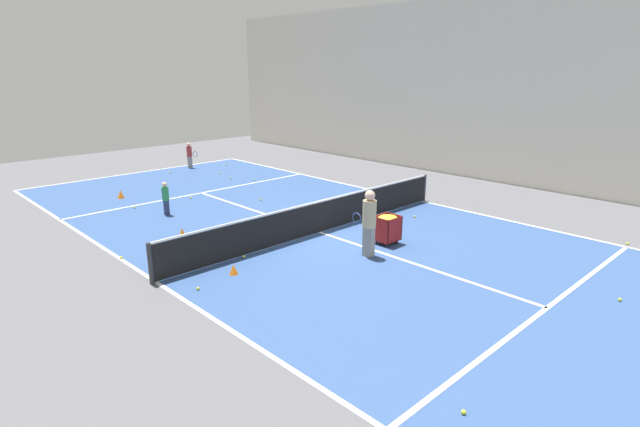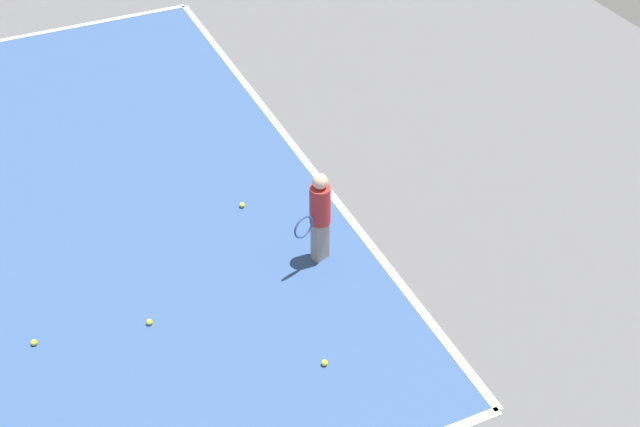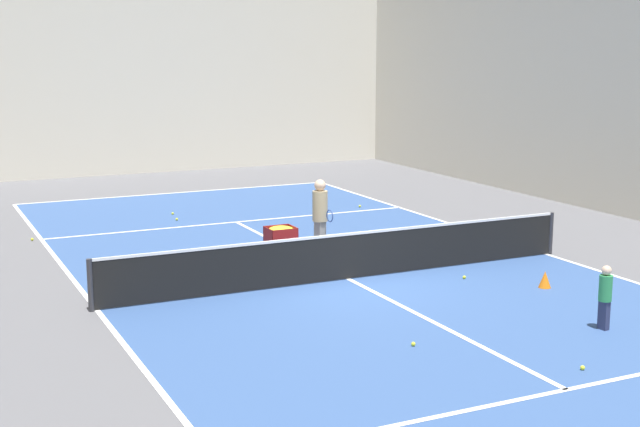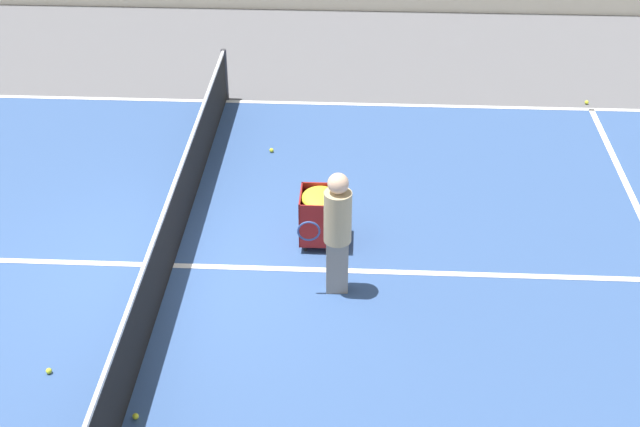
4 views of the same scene
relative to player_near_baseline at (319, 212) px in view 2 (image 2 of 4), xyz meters
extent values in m
cube|color=white|center=(2.21, -0.66, -0.69)|extent=(10.03, 0.10, 0.00)
cube|color=gray|center=(0.01, -0.01, -0.42)|extent=(0.17, 0.22, 0.54)
cylinder|color=#B22D2D|center=(0.01, -0.01, 0.09)|extent=(0.31, 0.31, 0.48)
sphere|color=beige|center=(0.01, -0.01, 0.43)|extent=(0.18, 0.18, 0.18)
torus|color=#2D478C|center=(-0.14, 0.26, -0.03)|extent=(0.12, 0.28, 0.28)
sphere|color=yellow|center=(-1.55, 0.65, -0.65)|extent=(0.07, 0.07, 0.07)
sphere|color=yellow|center=(1.30, 0.48, -0.65)|extent=(0.07, 0.07, 0.07)
sphere|color=yellow|center=(-0.01, 3.32, -0.65)|extent=(0.07, 0.07, 0.07)
sphere|color=yellow|center=(-0.23, 2.13, -0.65)|extent=(0.07, 0.07, 0.07)
camera|label=1|loc=(11.63, 20.98, 3.88)|focal=28.00mm
camera|label=2|loc=(-7.20, 3.29, 6.22)|focal=50.00mm
camera|label=3|loc=(-5.77, -4.26, 3.94)|focal=50.00mm
camera|label=4|loc=(11.63, 13.58, 6.24)|focal=50.00mm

